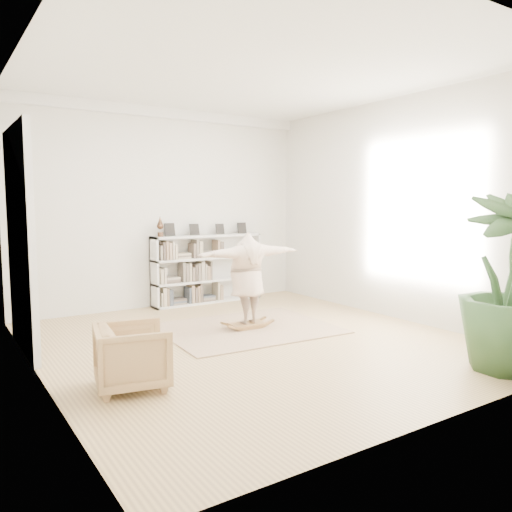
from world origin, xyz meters
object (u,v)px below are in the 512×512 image
(armchair, at_px, (132,356))
(rocker_board, at_px, (247,324))
(houseplant, at_px, (511,282))
(person, at_px, (247,275))
(bookshelf, at_px, (207,269))

(armchair, distance_m, rocker_board, 2.69)
(rocker_board, xyz_separation_m, houseplant, (1.50, -3.19, 0.94))
(rocker_board, xyz_separation_m, person, (-0.00, 0.00, 0.75))
(bookshelf, xyz_separation_m, houseplant, (1.04, -5.37, 0.37))
(rocker_board, height_order, person, person)
(bookshelf, xyz_separation_m, rocker_board, (-0.46, -2.17, -0.56))
(armchair, distance_m, houseplant, 4.23)
(person, bearing_deg, houseplant, 118.52)
(bookshelf, bearing_deg, rocker_board, -101.98)
(armchair, distance_m, person, 2.72)
(bookshelf, height_order, person, bookshelf)
(person, bearing_deg, armchair, 35.02)
(armchair, height_order, rocker_board, armchair)
(bookshelf, xyz_separation_m, armchair, (-2.74, -3.58, -0.30))
(rocker_board, distance_m, person, 0.75)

